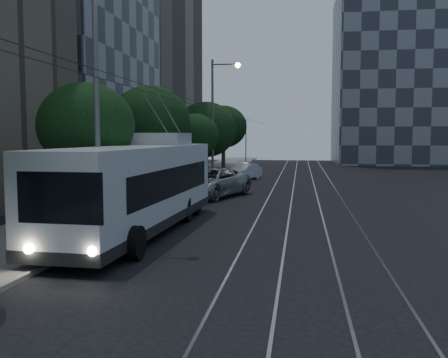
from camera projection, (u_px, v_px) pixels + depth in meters
name	position (u px, v px, depth m)	size (l,w,h in m)	color
ground	(241.00, 237.00, 19.04)	(120.00, 120.00, 0.00)	black
sidewalk	(178.00, 183.00, 39.87)	(5.00, 90.00, 0.15)	slate
tram_rails	(304.00, 186.00, 38.35)	(4.52, 90.00, 0.02)	#96959D
overhead_wires	(208.00, 140.00, 39.19)	(2.23, 90.00, 6.00)	black
building_glass_mid	(51.00, 23.00, 42.42)	(14.40, 18.40, 26.80)	#323540
building_tan_far	(129.00, 26.00, 61.76)	(14.40, 22.40, 34.80)	gray
building_distant_right	(416.00, 77.00, 69.41)	(22.00, 18.00, 24.00)	#323540
trolleybus	(139.00, 187.00, 19.78)	(3.26, 13.38, 5.63)	#B8B8BB
pickup_silver	(210.00, 183.00, 31.23)	(3.04, 6.60, 1.83)	#A0A2A7
car_white_a	(234.00, 178.00, 37.58)	(1.51, 3.74, 1.28)	#B5B6BA
car_white_b	(232.00, 177.00, 38.65)	(1.71, 4.20, 1.22)	white
car_white_c	(244.00, 172.00, 43.51)	(1.48, 4.25, 1.40)	silver
car_white_d	(245.00, 168.00, 48.50)	(1.75, 4.34, 1.48)	silver
tree_1	(86.00, 126.00, 21.58)	(4.17, 4.17, 6.15)	black
tree_2	(150.00, 122.00, 29.09)	(4.70, 4.70, 6.76)	black
tree_3	(195.00, 135.00, 41.35)	(4.00, 4.00, 5.68)	black
tree_4	(206.00, 130.00, 47.01)	(5.80, 5.80, 7.03)	black
tree_5	(223.00, 127.00, 56.51)	(5.33, 5.33, 7.25)	black
streetlamp_near	(107.00, 70.00, 18.11)	(2.49, 0.44, 10.35)	slate
streetlamp_far	(217.00, 108.00, 42.02)	(2.46, 0.44, 10.20)	slate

